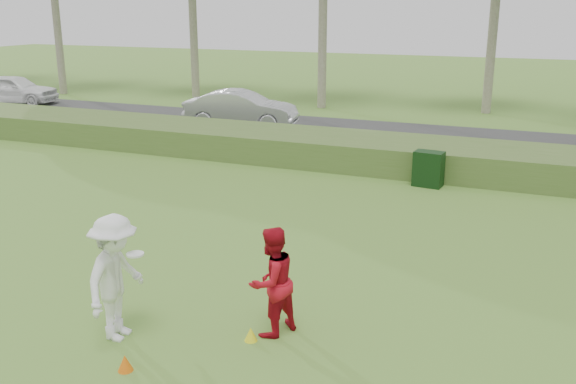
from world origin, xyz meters
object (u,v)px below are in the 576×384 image
at_px(player_white, 116,278).
at_px(car_mid, 241,109).
at_px(cone_orange, 125,363).
at_px(car_left, 14,89).
at_px(utility_cabinet, 428,169).
at_px(player_red, 272,282).
at_px(cone_yellow, 251,334).

bearing_deg(player_white, car_mid, 15.89).
xyz_separation_m(cone_orange, car_left, (-20.98, 19.10, 0.70)).
distance_m(player_white, utility_cabinet, 11.17).
xyz_separation_m(player_red, cone_orange, (-1.52, -1.84, -0.78)).
bearing_deg(cone_yellow, player_red, 60.10).
bearing_deg(player_red, cone_yellow, -6.66).
bearing_deg(utility_cabinet, cone_orange, -94.36).
distance_m(utility_cabinet, car_mid, 10.86).
relative_size(player_red, car_mid, 0.38).
relative_size(player_white, car_mid, 0.43).
bearing_deg(car_mid, cone_yellow, -163.53).
bearing_deg(cone_orange, cone_yellow, 48.44).
distance_m(car_left, car_mid, 14.19).
bearing_deg(utility_cabinet, car_left, 168.38).
bearing_deg(cone_yellow, car_left, 141.67).
distance_m(cone_orange, cone_yellow, 1.98).
xyz_separation_m(utility_cabinet, car_mid, (-9.06, 5.98, 0.33)).
bearing_deg(player_white, player_red, -68.95).
bearing_deg(utility_cabinet, player_red, -87.60).
bearing_deg(cone_yellow, utility_cabinet, 85.01).
bearing_deg(car_left, player_white, -145.04).
bearing_deg(car_left, utility_cabinet, -120.98).
relative_size(player_white, cone_orange, 8.25).
height_order(player_red, car_mid, player_red).
bearing_deg(car_left, cone_orange, -145.31).
xyz_separation_m(cone_yellow, car_mid, (-8.18, 16.08, 0.73)).
xyz_separation_m(utility_cabinet, car_left, (-23.17, 7.52, 0.31)).
xyz_separation_m(cone_orange, car_mid, (-6.87, 17.56, 0.72)).
distance_m(player_red, utility_cabinet, 9.77).
bearing_deg(cone_yellow, cone_orange, -131.56).
distance_m(player_red, cone_orange, 2.51).
relative_size(player_red, cone_orange, 7.27).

